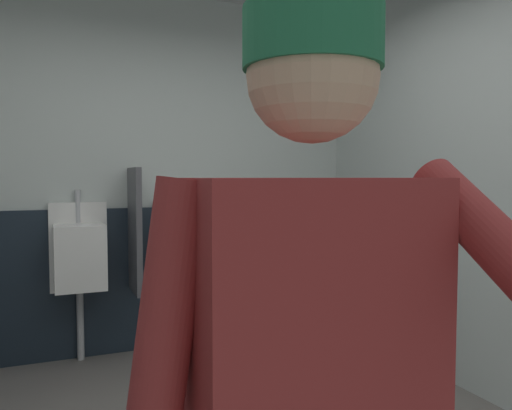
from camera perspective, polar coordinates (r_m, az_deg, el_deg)
The scene contains 7 objects.
wall_back at distance 4.00m, azimuth -12.28°, elevation 3.64°, with size 3.95×0.12×2.73m, color silver.
wainscot_band_back at distance 4.00m, azimuth -11.94°, elevation -8.15°, with size 3.35×0.03×1.10m, color #19232D.
urinal_left at distance 3.76m, azimuth -19.45°, elevation -5.48°, with size 0.40×0.34×1.24m.
urinal_middle at distance 3.87m, azimuth -8.25°, elevation -5.08°, with size 0.40×0.34×1.24m.
privacy_divider_panel at distance 3.70m, azimuth -13.63°, elevation -2.81°, with size 0.04×0.40×0.90m, color #4C4C51.
person at distance 0.96m, azimuth 6.49°, elevation -19.49°, with size 0.66×0.60×1.63m.
trash_bin at distance 3.80m, azimuth 11.20°, elevation -11.57°, with size 0.37×0.37×0.73m, color #38383D.
Camera 1 is at (-0.72, -1.89, 1.33)m, focal length 35.12 mm.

